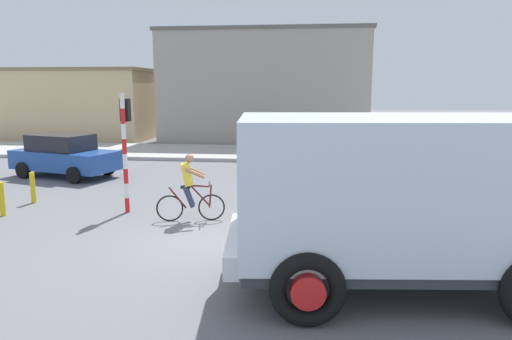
{
  "coord_description": "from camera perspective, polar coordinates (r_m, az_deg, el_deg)",
  "views": [
    {
      "loc": [
        2.21,
        -9.59,
        3.39
      ],
      "look_at": [
        0.8,
        2.5,
        1.2
      ],
      "focal_mm": 33.0,
      "sensor_mm": 36.0,
      "label": 1
    }
  ],
  "objects": [
    {
      "name": "car_white_mid",
      "position": [
        19.04,
        -22.24,
        1.66
      ],
      "size": [
        4.32,
        2.79,
        1.6
      ],
      "color": "#234C9E",
      "rests_on": "ground"
    },
    {
      "name": "bollard_far",
      "position": [
        15.19,
        -25.43,
        -1.96
      ],
      "size": [
        0.14,
        0.14,
        0.9
      ],
      "primitive_type": "cylinder",
      "color": "gold",
      "rests_on": "ground"
    },
    {
      "name": "traffic_light_pole",
      "position": [
        12.99,
        -15.59,
        3.98
      ],
      "size": [
        0.24,
        0.43,
        3.2
      ],
      "color": "red",
      "rests_on": "ground"
    },
    {
      "name": "cyclist",
      "position": [
        11.92,
        -8.03,
        -2.13
      ],
      "size": [
        1.7,
        0.57,
        1.72
      ],
      "color": "black",
      "rests_on": "ground"
    },
    {
      "name": "bollard_near",
      "position": [
        14.06,
        -28.42,
        -3.12
      ],
      "size": [
        0.14,
        0.14,
        0.9
      ],
      "primitive_type": "cylinder",
      "color": "gold",
      "rests_on": "ground"
    },
    {
      "name": "car_red_near",
      "position": [
        18.57,
        8.58,
        2.11
      ],
      "size": [
        4.09,
        2.06,
        1.6
      ],
      "color": "#1E2328",
      "rests_on": "ground"
    },
    {
      "name": "building_mid_block",
      "position": [
        28.69,
        1.1,
        10.0
      ],
      "size": [
        12.16,
        5.5,
        6.58
      ],
      "color": "#9E9389",
      "rests_on": "ground"
    },
    {
      "name": "truck_foreground",
      "position": [
        8.01,
        16.9,
        -2.65
      ],
      "size": [
        5.64,
        3.22,
        2.9
      ],
      "color": "silver",
      "rests_on": "ground"
    },
    {
      "name": "building_corner_left",
      "position": [
        33.03,
        -20.35,
        7.56
      ],
      "size": [
        9.48,
        6.03,
        4.46
      ],
      "color": "#D1B284",
      "rests_on": "ground"
    },
    {
      "name": "sidewalk_far",
      "position": [
        23.43,
        1.19,
        2.07
      ],
      "size": [
        80.0,
        5.0,
        0.16
      ],
      "primitive_type": "cube",
      "color": "#ADADA8",
      "rests_on": "ground"
    },
    {
      "name": "ground_plane",
      "position": [
        10.41,
        -6.04,
        -8.86
      ],
      "size": [
        120.0,
        120.0,
        0.0
      ],
      "primitive_type": "plane",
      "color": "slate"
    }
  ]
}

